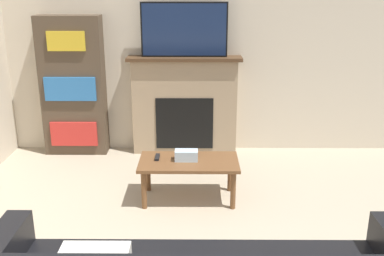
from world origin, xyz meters
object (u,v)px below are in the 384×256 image
fireplace (185,105)px  bookshelf (73,87)px  tv (184,30)px  coffee_table (189,166)px

fireplace → bookshelf: 1.36m
bookshelf → fireplace: bearing=1.0°
fireplace → tv: (0.00, -0.02, 0.91)m
fireplace → coffee_table: bearing=-87.0°
fireplace → bookshelf: size_ratio=0.81×
fireplace → bookshelf: (-1.34, -0.02, 0.23)m
tv → coffee_table: tv is taller
tv → bookshelf: bearing=-179.9°
tv → bookshelf: 1.50m
coffee_table → bookshelf: (-1.41, 1.29, 0.48)m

